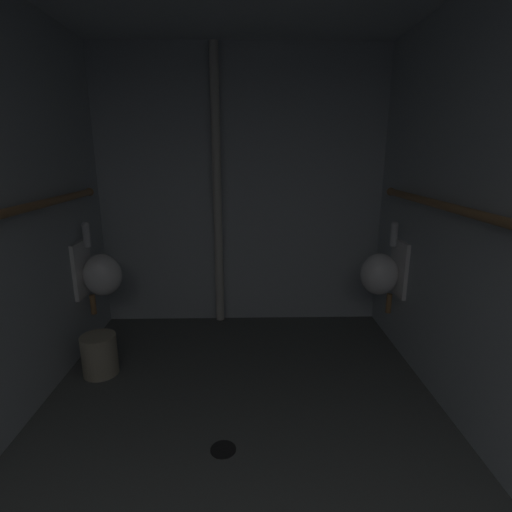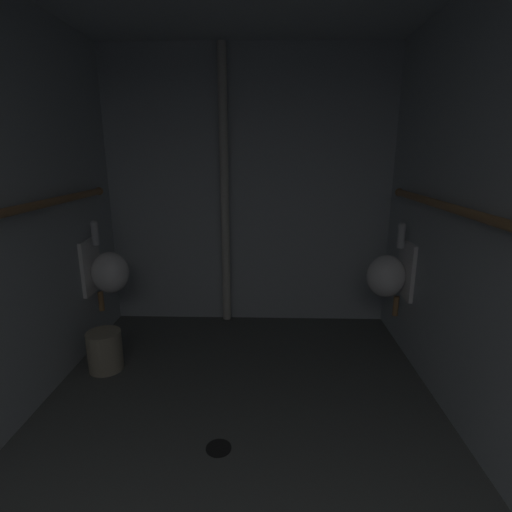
{
  "view_description": "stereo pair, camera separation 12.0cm",
  "coord_description": "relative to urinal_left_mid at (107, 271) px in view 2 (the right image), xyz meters",
  "views": [
    {
      "loc": [
        0.05,
        0.11,
        1.56
      ],
      "look_at": [
        0.1,
        2.37,
        0.96
      ],
      "focal_mm": 27.39,
      "sensor_mm": 36.0,
      "label": 1
    },
    {
      "loc": [
        0.17,
        0.11,
        1.56
      ],
      "look_at": [
        0.1,
        2.37,
        0.96
      ],
      "focal_mm": 27.39,
      "sensor_mm": 36.0,
      "label": 2
    }
  ],
  "objects": [
    {
      "name": "waste_bin",
      "position": [
        0.1,
        -0.42,
        -0.48
      ],
      "size": [
        0.25,
        0.25,
        0.3
      ],
      "primitive_type": "cylinder",
      "color": "#9E937A",
      "rests_on": "ground"
    },
    {
      "name": "floor_drain",
      "position": [
        1.03,
        -1.2,
        -0.63
      ],
      "size": [
        0.14,
        0.14,
        0.01
      ],
      "primitive_type": "cylinder",
      "color": "black",
      "rests_on": "ground"
    },
    {
      "name": "wall_back",
      "position": [
        1.12,
        0.57,
        0.59
      ],
      "size": [
        2.66,
        0.06,
        2.44
      ],
      "primitive_type": "cube",
      "color": "#AEB6BA",
      "rests_on": "ground"
    },
    {
      "name": "supply_pipe_right",
      "position": [
        2.33,
        -1.3,
        0.62
      ],
      "size": [
        0.06,
        3.0,
        0.06
      ],
      "color": "#9E7042"
    },
    {
      "name": "urinal_right_mid",
      "position": [
        2.24,
        -0.03,
        0.0
      ],
      "size": [
        0.32,
        0.3,
        0.76
      ],
      "color": "white"
    },
    {
      "name": "floor",
      "position": [
        1.12,
        -1.27,
        -0.67
      ],
      "size": [
        2.66,
        3.75,
        0.08
      ],
      "primitive_type": "cube",
      "color": "#4C4F4C",
      "rests_on": "ground"
    },
    {
      "name": "standpipe_back_wall",
      "position": [
        0.91,
        0.46,
        0.59
      ],
      "size": [
        0.08,
        0.08,
        2.39
      ],
      "primitive_type": "cylinder",
      "color": "beige",
      "rests_on": "ground"
    },
    {
      "name": "urinal_left_mid",
      "position": [
        0.0,
        0.0,
        0.0
      ],
      "size": [
        0.32,
        0.3,
        0.76
      ],
      "color": "white"
    }
  ]
}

